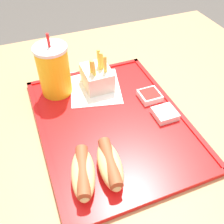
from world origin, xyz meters
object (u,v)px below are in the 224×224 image
(sauce_cup_mayo, at_px, (165,113))
(sauce_cup_ketchup, at_px, (150,95))
(hot_dog_far, at_px, (83,173))
(hot_dog_near, at_px, (110,164))
(soda_cup, at_px, (54,70))
(fries_carton, at_px, (97,77))

(sauce_cup_mayo, xyz_separation_m, sauce_cup_ketchup, (0.08, 0.00, 0.00))
(sauce_cup_mayo, bearing_deg, hot_dog_far, 112.46)
(hot_dog_near, height_order, sauce_cup_ketchup, hot_dog_near)
(hot_dog_near, bearing_deg, soda_cup, 8.23)
(soda_cup, xyz_separation_m, sauce_cup_mayo, (-0.20, -0.23, -0.06))
(hot_dog_far, height_order, sauce_cup_mayo, hot_dog_far)
(hot_dog_far, xyz_separation_m, sauce_cup_ketchup, (0.18, -0.24, -0.01))
(soda_cup, height_order, hot_dog_far, soda_cup)
(soda_cup, xyz_separation_m, sauce_cup_ketchup, (-0.12, -0.23, -0.06))
(sauce_cup_ketchup, bearing_deg, soda_cup, 61.97)
(sauce_cup_mayo, bearing_deg, soda_cup, 49.47)
(sauce_cup_ketchup, bearing_deg, hot_dog_far, 126.38)
(hot_dog_far, height_order, fries_carton, fries_carton)
(fries_carton, height_order, sauce_cup_mayo, fries_carton)
(fries_carton, relative_size, sauce_cup_ketchup, 1.94)
(hot_dog_far, bearing_deg, fries_carton, -24.31)
(hot_dog_near, bearing_deg, sauce_cup_mayo, -61.68)
(soda_cup, relative_size, hot_dog_near, 1.36)
(soda_cup, distance_m, fries_carton, 0.12)
(hot_dog_near, height_order, fries_carton, fries_carton)
(fries_carton, bearing_deg, hot_dog_far, 155.69)
(hot_dog_far, relative_size, sauce_cup_mayo, 2.38)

